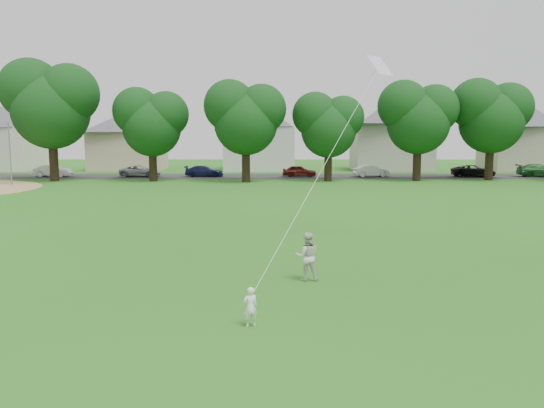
{
  "coord_description": "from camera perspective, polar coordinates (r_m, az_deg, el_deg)",
  "views": [
    {
      "loc": [
        1.71,
        -12.85,
        4.24
      ],
      "look_at": [
        1.66,
        2.0,
        2.3
      ],
      "focal_mm": 35.0,
      "sensor_mm": 36.0,
      "label": 1
    }
  ],
  "objects": [
    {
      "name": "street",
      "position": [
        55.04,
        -1.61,
        3.02
      ],
      "size": [
        90.0,
        7.0,
        0.01
      ],
      "primitive_type": "cube",
      "color": "#2D2D30",
      "rests_on": "ground"
    },
    {
      "name": "parked_cars",
      "position": [
        53.98,
        1.13,
        3.58
      ],
      "size": [
        63.97,
        2.45,
        1.29
      ],
      "color": "black",
      "rests_on": "ground"
    },
    {
      "name": "toddler",
      "position": [
        11.97,
        -2.34,
        -11.0
      ],
      "size": [
        0.38,
        0.32,
        0.91
      ],
      "primitive_type": "imported",
      "rotation": [
        0.0,
        0.0,
        3.48
      ],
      "color": "white",
      "rests_on": "ground"
    },
    {
      "name": "kite",
      "position": [
        16.43,
        6.6,
        5.86
      ],
      "size": [
        2.97,
        5.58,
        12.69
      ],
      "color": "silver",
      "rests_on": "ground"
    },
    {
      "name": "house_row",
      "position": [
        64.89,
        -1.9,
        7.96
      ],
      "size": [
        77.33,
        14.16,
        10.15
      ],
      "color": "silver",
      "rests_on": "ground"
    },
    {
      "name": "ground",
      "position": [
        13.63,
        -7.15,
        -10.73
      ],
      "size": [
        160.0,
        160.0,
        0.0
      ],
      "primitive_type": "plane",
      "color": "#266116",
      "rests_on": "ground"
    },
    {
      "name": "tree_row",
      "position": [
        48.89,
        0.37,
        9.8
      ],
      "size": [
        80.25,
        8.22,
        11.43
      ],
      "color": "black",
      "rests_on": "ground"
    },
    {
      "name": "older_boy",
      "position": [
        15.59,
        3.77,
        -5.66
      ],
      "size": [
        0.74,
        0.6,
        1.42
      ],
      "primitive_type": "imported",
      "rotation": [
        0.0,
        0.0,
        3.23
      ],
      "color": "silver",
      "rests_on": "ground"
    }
  ]
}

